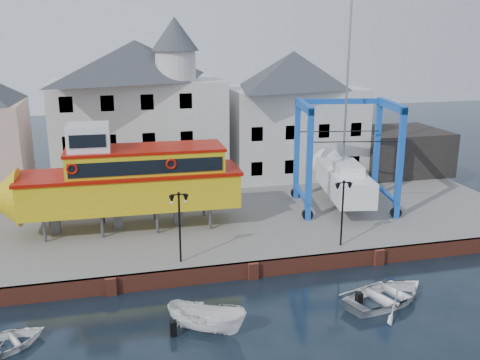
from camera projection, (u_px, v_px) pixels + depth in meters
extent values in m
plane|color=black|center=(253.00, 279.00, 30.98)|extent=(140.00, 140.00, 0.00)
cube|color=slate|center=(215.00, 211.00, 41.13)|extent=(44.00, 22.00, 1.00)
cube|color=brown|center=(252.00, 270.00, 30.96)|extent=(44.00, 0.25, 1.00)
cube|color=brown|center=(111.00, 287.00, 28.92)|extent=(0.60, 0.36, 1.00)
cube|color=brown|center=(253.00, 271.00, 30.80)|extent=(0.60, 0.36, 1.00)
cube|color=brown|center=(379.00, 257.00, 32.69)|extent=(0.60, 0.36, 1.00)
cube|color=silver|center=(139.00, 133.00, 45.63)|extent=(14.00, 8.00, 9.00)
pyramid|color=#36393F|center=(135.00, 60.00, 44.01)|extent=(14.00, 8.00, 3.20)
cube|color=black|center=(73.00, 182.00, 41.41)|extent=(1.00, 0.08, 1.20)
cube|color=black|center=(112.00, 179.00, 42.11)|extent=(1.00, 0.08, 1.20)
cube|color=black|center=(151.00, 177.00, 42.82)|extent=(1.00, 0.08, 1.20)
cube|color=black|center=(188.00, 175.00, 43.53)|extent=(1.00, 0.08, 1.20)
cube|color=black|center=(69.00, 144.00, 40.61)|extent=(1.00, 0.08, 1.20)
cube|color=black|center=(110.00, 142.00, 41.32)|extent=(1.00, 0.08, 1.20)
cube|color=black|center=(149.00, 140.00, 42.02)|extent=(1.00, 0.08, 1.20)
cube|color=black|center=(187.00, 139.00, 42.73)|extent=(1.00, 0.08, 1.20)
cube|color=black|center=(66.00, 105.00, 39.81)|extent=(1.00, 0.08, 1.20)
cube|color=black|center=(107.00, 103.00, 40.52)|extent=(1.00, 0.08, 1.20)
cube|color=black|center=(147.00, 102.00, 41.22)|extent=(1.00, 0.08, 1.20)
cube|color=black|center=(186.00, 101.00, 41.93)|extent=(1.00, 0.08, 1.20)
cylinder|color=silver|center=(176.00, 66.00, 42.58)|extent=(3.20, 3.20, 2.40)
cone|color=#36393F|center=(175.00, 34.00, 41.92)|extent=(3.80, 3.80, 2.60)
cube|color=silver|center=(292.00, 131.00, 49.53)|extent=(12.00, 8.00, 8.00)
pyramid|color=#36393F|center=(294.00, 69.00, 48.05)|extent=(12.00, 8.00, 3.20)
cube|color=black|center=(257.00, 169.00, 45.41)|extent=(1.00, 0.08, 1.20)
cube|color=black|center=(290.00, 167.00, 46.12)|extent=(1.00, 0.08, 1.20)
cube|color=black|center=(323.00, 165.00, 46.83)|extent=(1.00, 0.08, 1.20)
cube|color=black|center=(354.00, 163.00, 47.53)|extent=(1.00, 0.08, 1.20)
cube|color=black|center=(257.00, 134.00, 44.61)|extent=(1.00, 0.08, 1.20)
cube|color=black|center=(291.00, 132.00, 45.32)|extent=(1.00, 0.08, 1.20)
cube|color=black|center=(324.00, 131.00, 46.03)|extent=(1.00, 0.08, 1.20)
cube|color=black|center=(356.00, 129.00, 46.73)|extent=(1.00, 0.08, 1.20)
cube|color=black|center=(398.00, 151.00, 50.55)|extent=(8.00, 7.00, 4.00)
cylinder|color=black|center=(180.00, 229.00, 30.36)|extent=(0.12, 0.12, 4.00)
cube|color=black|center=(179.00, 194.00, 29.82)|extent=(0.90, 0.06, 0.06)
sphere|color=black|center=(179.00, 193.00, 29.80)|extent=(0.16, 0.16, 0.16)
cone|color=black|center=(172.00, 200.00, 29.80)|extent=(0.32, 0.32, 0.45)
sphere|color=white|center=(172.00, 203.00, 29.84)|extent=(0.18, 0.18, 0.18)
cone|color=black|center=(186.00, 199.00, 29.98)|extent=(0.32, 0.32, 0.45)
sphere|color=white|center=(186.00, 202.00, 30.03)|extent=(0.18, 0.18, 0.18)
cylinder|color=black|center=(342.00, 215.00, 32.72)|extent=(0.12, 0.12, 4.00)
cube|color=black|center=(344.00, 183.00, 32.18)|extent=(0.90, 0.06, 0.06)
sphere|color=black|center=(344.00, 182.00, 32.16)|extent=(0.16, 0.16, 0.16)
cone|color=black|center=(338.00, 187.00, 32.15)|extent=(0.32, 0.32, 0.45)
sphere|color=white|center=(337.00, 190.00, 32.20)|extent=(0.18, 0.18, 0.18)
cone|color=black|center=(350.00, 186.00, 32.34)|extent=(0.32, 0.32, 0.45)
sphere|color=white|center=(350.00, 189.00, 32.39)|extent=(0.18, 0.18, 0.18)
cylinder|color=#59595E|center=(44.00, 231.00, 33.59)|extent=(0.21, 0.21, 1.51)
cylinder|color=#59595E|center=(50.00, 216.00, 36.24)|extent=(0.21, 0.21, 1.51)
cylinder|color=#59595E|center=(102.00, 226.00, 34.34)|extent=(0.21, 0.21, 1.51)
cylinder|color=#59595E|center=(103.00, 212.00, 36.99)|extent=(0.21, 0.21, 1.51)
cylinder|color=#59595E|center=(157.00, 222.00, 35.08)|extent=(0.21, 0.21, 1.51)
cylinder|color=#59595E|center=(154.00, 209.00, 37.73)|extent=(0.21, 0.21, 1.51)
cylinder|color=#59595E|center=(210.00, 218.00, 35.82)|extent=(0.21, 0.21, 1.51)
cylinder|color=#59595E|center=(204.00, 205.00, 38.48)|extent=(0.21, 0.21, 1.51)
cube|color=#59595E|center=(55.00, 222.00, 35.02)|extent=(0.62, 0.52, 1.51)
cube|color=#59595E|center=(118.00, 218.00, 35.87)|extent=(0.62, 0.52, 1.51)
cube|color=#59595E|center=(178.00, 214.00, 36.73)|extent=(0.62, 0.52, 1.51)
cube|color=gold|center=(132.00, 191.00, 35.59)|extent=(14.19, 4.19, 2.22)
cone|color=gold|center=(1.00, 199.00, 33.87)|extent=(2.31, 3.88, 3.83)
cube|color=#A31004|center=(131.00, 173.00, 35.27)|extent=(14.50, 4.36, 0.22)
cube|color=gold|center=(146.00, 162.00, 35.30)|extent=(10.16, 3.69, 1.61)
cube|color=black|center=(147.00, 167.00, 33.64)|extent=(9.66, 0.31, 0.91)
cube|color=black|center=(144.00, 155.00, 36.92)|extent=(9.66, 0.31, 0.91)
cube|color=#A31004|center=(145.00, 149.00, 35.06)|extent=(10.36, 3.79, 0.18)
cube|color=white|center=(89.00, 138.00, 34.09)|extent=(2.69, 2.69, 1.83)
cube|color=black|center=(88.00, 141.00, 32.81)|extent=(2.20, 0.12, 0.81)
torus|color=#A31004|center=(72.00, 169.00, 32.60)|extent=(0.71, 0.16, 0.70)
torus|color=#A31004|center=(171.00, 164.00, 33.88)|extent=(0.71, 0.16, 0.70)
cube|color=blue|center=(309.00, 166.00, 36.74)|extent=(0.46, 0.46, 7.89)
cylinder|color=black|center=(307.00, 214.00, 37.69)|extent=(0.83, 0.42, 0.79)
cube|color=blue|center=(297.00, 150.00, 41.79)|extent=(0.46, 0.46, 7.89)
cylinder|color=black|center=(296.00, 193.00, 42.73)|extent=(0.83, 0.42, 0.79)
cube|color=blue|center=(400.00, 164.00, 37.11)|extent=(0.46, 0.46, 7.89)
cylinder|color=black|center=(396.00, 213.00, 38.06)|extent=(0.83, 0.42, 0.79)
cube|color=blue|center=(377.00, 149.00, 42.16)|extent=(0.46, 0.46, 7.89)
cylinder|color=black|center=(374.00, 192.00, 43.10)|extent=(0.83, 0.42, 0.79)
cube|color=blue|center=(304.00, 106.00, 38.27)|extent=(1.43, 5.61, 0.55)
cube|color=blue|center=(301.00, 194.00, 40.02)|extent=(1.32, 5.59, 0.24)
cube|color=blue|center=(391.00, 105.00, 38.64)|extent=(1.43, 5.61, 0.55)
cube|color=blue|center=(385.00, 192.00, 40.39)|extent=(1.32, 5.59, 0.24)
cube|color=blue|center=(339.00, 101.00, 40.98)|extent=(6.72, 1.64, 0.39)
cube|color=white|center=(344.00, 181.00, 39.96)|extent=(4.12, 8.79, 1.80)
cone|color=white|center=(329.00, 165.00, 44.79)|extent=(2.88, 2.25, 2.59)
cube|color=#59595E|center=(343.00, 198.00, 40.31)|extent=(0.64, 2.04, 0.79)
cube|color=white|center=(347.00, 167.00, 39.09)|extent=(2.40, 3.66, 0.68)
cylinder|color=#99999E|center=(347.00, 85.00, 38.61)|extent=(0.19, 0.19, 12.40)
cube|color=black|center=(354.00, 142.00, 37.10)|extent=(6.08, 1.26, 0.05)
cube|color=black|center=(340.00, 131.00, 41.00)|extent=(6.08, 1.26, 0.05)
imported|color=white|center=(207.00, 331.00, 25.53)|extent=(4.19, 3.40, 1.55)
imported|color=white|center=(386.00, 302.00, 28.28)|extent=(6.04, 5.13, 1.06)
imported|color=white|center=(1.00, 351.00, 23.96)|extent=(4.94, 4.41, 0.84)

